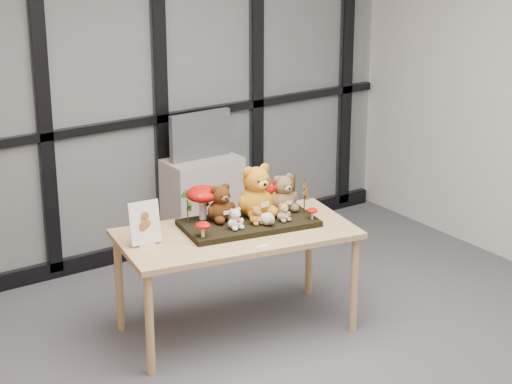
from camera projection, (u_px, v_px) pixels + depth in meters
room_shell at (322, 109)px, 4.44m from camera, size 5.00×5.00×5.00m
glass_partition at (102, 76)px, 6.46m from camera, size 4.90×0.06×2.78m
display_table at (236, 241)px, 5.70m from camera, size 1.54×0.96×0.67m
diorama_tray at (249, 223)px, 5.76m from camera, size 0.89×0.55×0.04m
bear_pooh_yellow at (256, 188)px, 5.78m from camera, size 0.32×0.30×0.37m
bear_brown_medium at (220, 201)px, 5.71m from camera, size 0.23×0.21×0.26m
bear_tan_back at (283, 191)px, 5.88m from camera, size 0.23×0.22×0.27m
bear_small_yellow at (256, 214)px, 5.67m from camera, size 0.11×0.11×0.13m
bear_white_bow at (235, 217)px, 5.60m from camera, size 0.13×0.12×0.15m
bear_beige_small at (284, 211)px, 5.73m from camera, size 0.11×0.11×0.13m
plush_cream_hedgehog at (267, 218)px, 5.67m from camera, size 0.07×0.07×0.09m
mushroom_back_left at (203, 201)px, 5.74m from camera, size 0.21×0.21×0.23m
mushroom_back_right at (261, 194)px, 5.87m from camera, size 0.21×0.21×0.23m
mushroom_front_left at (203, 229)px, 5.48m from camera, size 0.09×0.09×0.10m
mushroom_front_right at (312, 213)px, 5.77m from camera, size 0.07×0.07×0.08m
sprig_green_far_left at (188, 207)px, 5.67m from camera, size 0.05×0.05×0.21m
sprig_green_mid_left at (205, 203)px, 5.76m from camera, size 0.05×0.05×0.20m
sprig_dry_far_right at (295, 191)px, 5.93m from camera, size 0.05×0.05×0.23m
sprig_dry_mid_right at (304, 196)px, 5.85m from camera, size 0.05×0.05×0.22m
sprig_green_centre at (225, 199)px, 5.83m from camera, size 0.05×0.05×0.20m
sign_holder at (145, 225)px, 5.43m from camera, size 0.19×0.07×0.27m
label_card at (262, 246)px, 5.45m from camera, size 0.08×0.03×0.00m
cabinet at (203, 206)px, 6.99m from camera, size 0.56×0.33×0.75m
monitor at (200, 135)px, 6.83m from camera, size 0.49×0.05×0.35m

